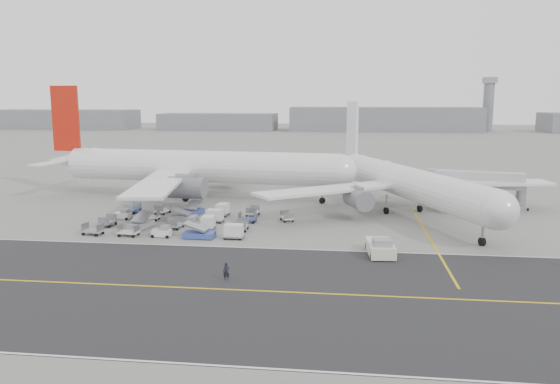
# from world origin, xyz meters

# --- Properties ---
(ground) EXTENTS (700.00, 700.00, 0.00)m
(ground) POSITION_xyz_m (0.00, 0.00, 0.00)
(ground) COLOR gray
(ground) RESTS_ON ground
(taxiway) EXTENTS (220.00, 59.00, 0.03)m
(taxiway) POSITION_xyz_m (5.02, -17.98, 0.01)
(taxiway) COLOR #2A2A2D
(taxiway) RESTS_ON ground
(horizon_buildings) EXTENTS (520.00, 28.00, 28.00)m
(horizon_buildings) POSITION_xyz_m (30.00, 260.00, 0.00)
(horizon_buildings) COLOR gray
(horizon_buildings) RESTS_ON ground
(control_tower) EXTENTS (7.00, 7.00, 31.25)m
(control_tower) POSITION_xyz_m (100.00, 265.00, 16.25)
(control_tower) COLOR gray
(control_tower) RESTS_ON ground
(airliner_a) EXTENTS (62.87, 61.94, 21.70)m
(airliner_a) POSITION_xyz_m (-10.86, 31.65, 6.24)
(airliner_a) COLOR white
(airliner_a) RESTS_ON ground
(airliner_b) EXTENTS (50.10, 51.15, 18.58)m
(airliner_b) POSITION_xyz_m (28.13, 22.35, 5.36)
(airliner_b) COLOR white
(airliner_b) RESTS_ON ground
(pushback_tug) EXTENTS (3.55, 8.42, 2.38)m
(pushback_tug) POSITION_xyz_m (22.71, -3.48, 0.98)
(pushback_tug) COLOR beige
(pushback_tug) RESTS_ON ground
(jet_bridge) EXTENTS (17.52, 6.95, 6.54)m
(jet_bridge) POSITION_xyz_m (41.52, 29.75, 4.56)
(jet_bridge) COLOR gray
(jet_bridge) RESTS_ON ground
(gse_cluster) EXTENTS (30.52, 25.01, 2.15)m
(gse_cluster) POSITION_xyz_m (-7.13, 9.44, 0.00)
(gse_cluster) COLOR gray
(gse_cluster) RESTS_ON ground
(stray_dolly) EXTENTS (2.46, 2.96, 1.56)m
(stray_dolly) POSITION_xyz_m (9.10, 13.98, 0.00)
(stray_dolly) COLOR silver
(stray_dolly) RESTS_ON ground
(ground_crew_a) EXTENTS (0.76, 0.54, 1.96)m
(ground_crew_a) POSITION_xyz_m (5.80, -15.18, 0.98)
(ground_crew_a) COLOR black
(ground_crew_a) RESTS_ON ground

